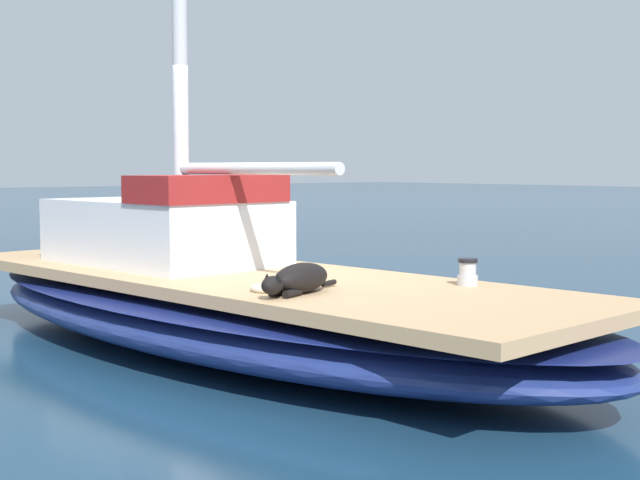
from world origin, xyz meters
The scene contains 6 objects.
ground_plane centered at (0.00, 0.00, 0.00)m, with size 120.00×120.00×0.00m, color navy.
sailboat_main centered at (0.00, 0.00, 0.34)m, with size 3.02×7.40×0.66m.
cabin_house centered at (-0.08, 1.11, 1.01)m, with size 1.55×2.31×0.84m.
dog_black centered at (-0.43, -1.27, 0.77)m, with size 0.93×0.44×0.22m.
deck_winch centered at (0.84, -1.77, 0.76)m, with size 0.16×0.16×0.21m.
coiled_rope centered at (-0.49, -1.03, 0.68)m, with size 0.32×0.32×0.04m, color beige.
Camera 1 is at (-4.50, -6.28, 1.58)m, focal length 50.62 mm.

